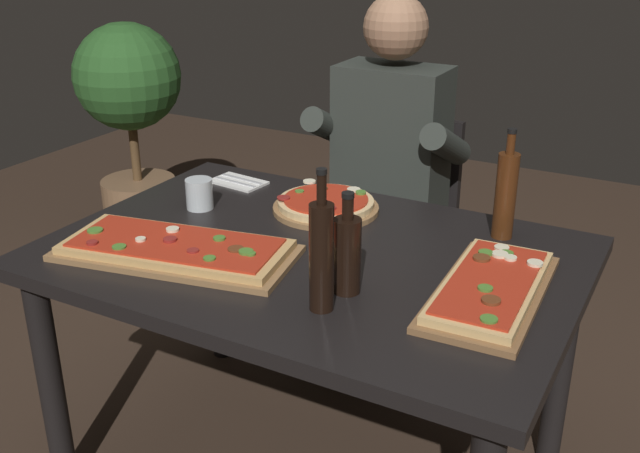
{
  "coord_description": "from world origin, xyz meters",
  "views": [
    {
      "loc": [
        0.89,
        -1.57,
        1.58
      ],
      "look_at": [
        0.0,
        0.05,
        0.79
      ],
      "focal_mm": 41.77,
      "sensor_mm": 36.0,
      "label": 1
    }
  ],
  "objects": [
    {
      "name": "pizza_round_far",
      "position": [
        -0.1,
        0.27,
        0.76
      ],
      "size": [
        0.32,
        0.32,
        0.05
      ],
      "color": "olive",
      "rests_on": "dining_table"
    },
    {
      "name": "dining_table",
      "position": [
        0.0,
        0.0,
        0.64
      ],
      "size": [
        1.4,
        0.96,
        0.74
      ],
      "color": "black",
      "rests_on": "ground_plane"
    },
    {
      "name": "potted_plant_corner",
      "position": [
        -1.6,
        1.07,
        0.68
      ],
      "size": [
        0.51,
        0.51,
        1.11
      ],
      "color": "#846042",
      "rests_on": "ground_plane"
    },
    {
      "name": "wine_bottle_dark",
      "position": [
        0.42,
        0.33,
        0.87
      ],
      "size": [
        0.06,
        0.06,
        0.31
      ],
      "color": "#47230F",
      "rests_on": "dining_table"
    },
    {
      "name": "oil_bottle_amber",
      "position": [
        0.19,
        -0.16,
        0.84
      ],
      "size": [
        0.07,
        0.07,
        0.25
      ],
      "color": "black",
      "rests_on": "dining_table"
    },
    {
      "name": "pizza_rectangular_left",
      "position": [
        0.5,
        -0.02,
        0.76
      ],
      "size": [
        0.25,
        0.51,
        0.05
      ],
      "color": "brown",
      "rests_on": "dining_table"
    },
    {
      "name": "napkin_cutlery_set",
      "position": [
        -0.47,
        0.35,
        0.74
      ],
      "size": [
        0.19,
        0.13,
        0.01
      ],
      "color": "white",
      "rests_on": "dining_table"
    },
    {
      "name": "tumbler_near_camera",
      "position": [
        -0.45,
        0.1,
        0.78
      ],
      "size": [
        0.08,
        0.08,
        0.09
      ],
      "color": "silver",
      "rests_on": "dining_table"
    },
    {
      "name": "diner_chair",
      "position": [
        -0.11,
        0.86,
        0.49
      ],
      "size": [
        0.44,
        0.44,
        0.87
      ],
      "color": "black",
      "rests_on": "ground_plane"
    },
    {
      "name": "pizza_rectangular_front",
      "position": [
        -0.29,
        -0.2,
        0.76
      ],
      "size": [
        0.67,
        0.39,
        0.05
      ],
      "color": "olive",
      "rests_on": "dining_table"
    },
    {
      "name": "seated_diner",
      "position": [
        -0.11,
        0.74,
        0.74
      ],
      "size": [
        0.53,
        0.41,
        1.33
      ],
      "color": "#23232D",
      "rests_on": "ground_plane"
    },
    {
      "name": "vinegar_bottle_green",
      "position": [
        0.18,
        -0.27,
        0.88
      ],
      "size": [
        0.06,
        0.06,
        0.34
      ],
      "color": "black",
      "rests_on": "dining_table"
    }
  ]
}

